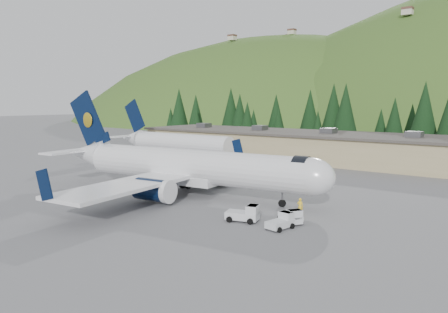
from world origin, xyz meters
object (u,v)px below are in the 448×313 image
Objects in this scene: second_airliner at (171,142)px; baggage_tug_c at (282,222)px; baggage_tug_a at (245,214)px; baggage_tug_b at (291,217)px; terminal_building at (304,145)px; airliner at (185,167)px; ramp_worker at (300,206)px.

baggage_tug_c is (39.97, -27.52, -2.71)m from second_airliner.
baggage_tug_a reaches higher than baggage_tug_c.
terminal_building is (-19.99, 41.65, 1.99)m from baggage_tug_b.
baggage_tug_b is at bearing -32.73° from second_airliner.
airliner is at bearing 139.24° from baggage_tug_a.
terminal_building is (-20.06, 43.52, 2.01)m from baggage_tug_c.
airliner is 13.67× the size of baggage_tug_c.
baggage_tug_c is at bearing -65.25° from terminal_building.
second_airliner reaches higher than baggage_tug_a.
second_airliner is 0.39× the size of terminal_building.
airliner is at bearing -156.84° from baggage_tug_b.
airliner is 11.45× the size of baggage_tug_a.
baggage_tug_b is (3.70, 1.97, -0.08)m from baggage_tug_a.
terminal_building is at bearing 38.78° from second_airliner.
baggage_tug_b is at bearing 11.25° from baggage_tug_a.
baggage_tug_b reaches higher than baggage_tug_c.
baggage_tug_c is (0.07, -1.87, -0.02)m from baggage_tug_b.
terminal_building is at bearing 151.15° from baggage_tug_b.
second_airliner is (-23.83, 22.13, 0.00)m from airliner.
airliner is 13.79m from baggage_tug_a.
baggage_tug_a is at bearing -30.65° from airliner.
airliner reaches higher than second_airliner.
baggage_tug_c is 1.66× the size of ramp_worker.
terminal_building reaches higher than baggage_tug_b.
baggage_tug_b is 1.76× the size of ramp_worker.
airliner reaches higher than baggage_tug_b.
baggage_tug_a is 1.98× the size of ramp_worker.
airliner is 12.84× the size of baggage_tug_b.
baggage_tug_a is 4.19m from baggage_tug_b.
second_airliner reaches higher than ramp_worker.
baggage_tug_c is (3.77, 0.10, -0.10)m from baggage_tug_a.
second_airliner reaches higher than baggage_tug_c.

